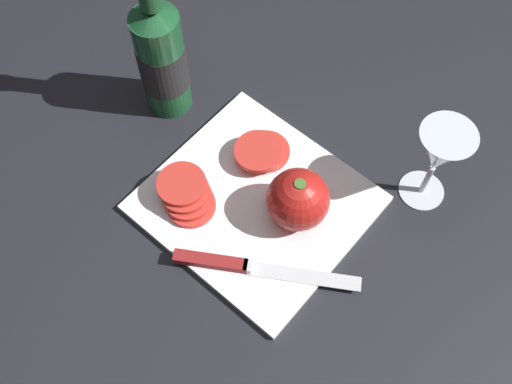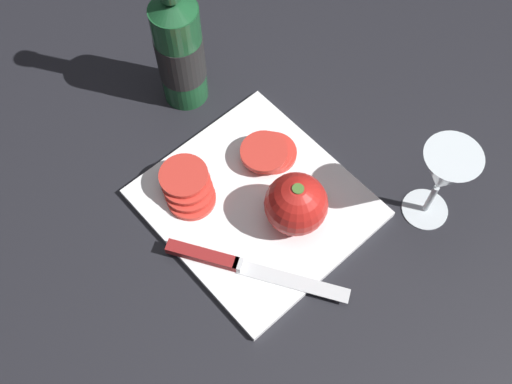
# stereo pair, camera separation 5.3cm
# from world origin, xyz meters

# --- Properties ---
(ground_plane) EXTENTS (3.00, 3.00, 0.00)m
(ground_plane) POSITION_xyz_m (0.00, 0.00, 0.00)
(ground_plane) COLOR black
(cutting_board) EXTENTS (0.31, 0.28, 0.01)m
(cutting_board) POSITION_xyz_m (0.02, 0.04, 0.01)
(cutting_board) COLOR white
(cutting_board) RESTS_ON ground_plane
(wine_bottle) EXTENTS (0.08, 0.08, 0.31)m
(wine_bottle) POSITION_xyz_m (-0.21, 0.09, 0.11)
(wine_bottle) COLOR #194C28
(wine_bottle) RESTS_ON ground_plane
(wine_glass) EXTENTS (0.08, 0.08, 0.15)m
(wine_glass) POSITION_xyz_m (0.20, 0.22, 0.11)
(wine_glass) COLOR silver
(wine_glass) RESTS_ON ground_plane
(whole_tomato) EXTENTS (0.09, 0.09, 0.09)m
(whole_tomato) POSITION_xyz_m (0.08, 0.06, 0.06)
(whole_tomato) COLOR red
(whole_tomato) RESTS_ON cutting_board
(knife) EXTENTS (0.24, 0.16, 0.01)m
(knife) POSITION_xyz_m (0.06, -0.07, 0.02)
(knife) COLOR silver
(knife) RESTS_ON cutting_board
(tomato_slice_stack_near) EXTENTS (0.10, 0.08, 0.03)m
(tomato_slice_stack_near) POSITION_xyz_m (-0.06, -0.03, 0.03)
(tomato_slice_stack_near) COLOR red
(tomato_slice_stack_near) RESTS_ON cutting_board
(tomato_slice_stack_far) EXTENTS (0.08, 0.09, 0.03)m
(tomato_slice_stack_far) POSITION_xyz_m (-0.02, 0.10, 0.02)
(tomato_slice_stack_far) COLOR red
(tomato_slice_stack_far) RESTS_ON cutting_board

